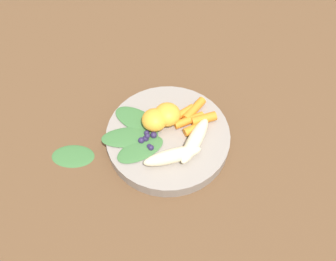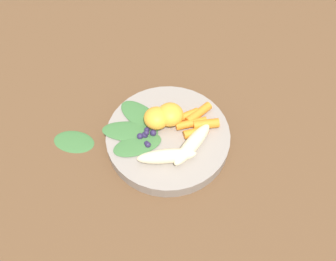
{
  "view_description": "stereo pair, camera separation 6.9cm",
  "coord_description": "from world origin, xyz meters",
  "px_view_note": "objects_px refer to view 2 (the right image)",
  "views": [
    {
      "loc": [
        0.35,
        0.17,
        0.61
      ],
      "look_at": [
        0.0,
        0.0,
        0.04
      ],
      "focal_mm": 38.19,
      "sensor_mm": 36.0,
      "label": 1
    },
    {
      "loc": [
        0.31,
        0.23,
        0.61
      ],
      "look_at": [
        0.0,
        0.0,
        0.04
      ],
      "focal_mm": 38.19,
      "sensor_mm": 36.0,
      "label": 2
    }
  ],
  "objects_px": {
    "orange_segment_near": "(156,118)",
    "banana_peeled_right": "(167,156)",
    "bowl": "(168,137)",
    "banana_peeled_left": "(193,143)",
    "kale_leaf_stray": "(74,141)"
  },
  "relations": [
    {
      "from": "bowl",
      "to": "banana_peeled_right",
      "type": "xyz_separation_m",
      "value": [
        0.05,
        0.03,
        0.03
      ]
    },
    {
      "from": "banana_peeled_right",
      "to": "orange_segment_near",
      "type": "height_order",
      "value": "orange_segment_near"
    },
    {
      "from": "bowl",
      "to": "banana_peeled_right",
      "type": "distance_m",
      "value": 0.07
    },
    {
      "from": "banana_peeled_right",
      "to": "orange_segment_near",
      "type": "distance_m",
      "value": 0.09
    },
    {
      "from": "banana_peeled_left",
      "to": "banana_peeled_right",
      "type": "xyz_separation_m",
      "value": [
        0.05,
        -0.02,
        0.0
      ]
    },
    {
      "from": "orange_segment_near",
      "to": "kale_leaf_stray",
      "type": "relative_size",
      "value": 0.59
    },
    {
      "from": "bowl",
      "to": "kale_leaf_stray",
      "type": "height_order",
      "value": "bowl"
    },
    {
      "from": "banana_peeled_left",
      "to": "bowl",
      "type": "bearing_deg",
      "value": 93.37
    },
    {
      "from": "orange_segment_near",
      "to": "banana_peeled_right",
      "type": "bearing_deg",
      "value": 50.35
    },
    {
      "from": "banana_peeled_left",
      "to": "orange_segment_near",
      "type": "distance_m",
      "value": 0.09
    },
    {
      "from": "bowl",
      "to": "orange_segment_near",
      "type": "relative_size",
      "value": 4.88
    },
    {
      "from": "banana_peeled_left",
      "to": "orange_segment_near",
      "type": "xyz_separation_m",
      "value": [
        -0.0,
        -0.09,
        0.01
      ]
    },
    {
      "from": "banana_peeled_left",
      "to": "kale_leaf_stray",
      "type": "height_order",
      "value": "banana_peeled_left"
    },
    {
      "from": "bowl",
      "to": "banana_peeled_left",
      "type": "relative_size",
      "value": 2.21
    },
    {
      "from": "orange_segment_near",
      "to": "banana_peeled_left",
      "type": "bearing_deg",
      "value": 88.58
    }
  ]
}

